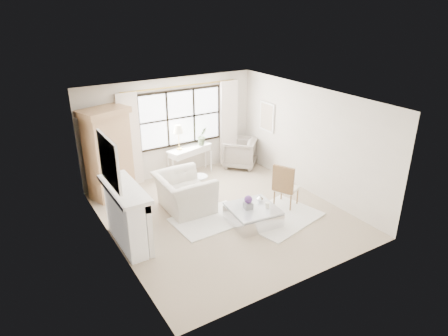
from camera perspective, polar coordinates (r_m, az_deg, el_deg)
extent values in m
plane|color=tan|center=(9.29, -0.07, -6.59)|extent=(5.50, 5.50, 0.00)
plane|color=white|center=(8.29, -0.08, 9.86)|extent=(5.50, 5.50, 0.00)
plane|color=beige|center=(11.01, -7.60, 5.70)|extent=(5.00, 0.00, 5.00)
plane|color=beige|center=(6.73, 12.30, -6.30)|extent=(5.00, 0.00, 5.00)
plane|color=beige|center=(7.80, -15.95, -2.45)|extent=(0.00, 5.50, 5.50)
plane|color=beige|center=(10.15, 12.08, 3.89)|extent=(0.00, 5.50, 5.50)
cube|color=white|center=(11.04, -6.20, 7.17)|extent=(2.40, 0.02, 1.50)
cylinder|color=#A68339|center=(10.78, -6.26, 11.55)|extent=(3.30, 0.04, 0.04)
cube|color=silver|center=(10.55, -13.29, 3.85)|extent=(0.55, 0.10, 2.47)
cube|color=white|center=(11.76, 0.67, 6.45)|extent=(0.55, 0.10, 2.47)
cube|color=white|center=(8.19, -13.97, -6.94)|extent=(0.34, 1.50, 1.18)
cube|color=#B6B7BE|center=(8.26, -12.81, -7.02)|extent=(0.03, 1.22, 0.97)
cube|color=black|center=(8.37, -12.62, -8.26)|extent=(0.06, 0.52, 0.50)
cube|color=white|center=(7.92, -14.13, -2.91)|extent=(0.58, 1.66, 0.08)
cube|color=white|center=(7.62, -16.13, 0.93)|extent=(0.05, 1.15, 0.95)
cube|color=silver|center=(7.63, -15.92, 0.97)|extent=(0.02, 1.00, 0.80)
cube|color=white|center=(11.30, 6.17, 7.28)|extent=(0.04, 0.62, 0.82)
cube|color=beige|center=(11.29, 6.09, 7.27)|extent=(0.01, 0.52, 0.72)
cylinder|color=black|center=(8.52, -15.43, -0.76)|extent=(0.12, 0.12, 0.03)
cylinder|color=black|center=(8.45, -15.54, 0.27)|extent=(0.03, 0.03, 0.30)
cone|color=beige|center=(8.37, -15.72, 1.78)|extent=(0.22, 0.22, 0.18)
cube|color=tan|center=(10.11, -16.16, 1.59)|extent=(1.14, 0.89, 2.10)
cube|color=tan|center=(9.78, -16.88, 7.71)|extent=(1.29, 1.03, 0.14)
cube|color=white|center=(11.14, -4.94, 2.39)|extent=(1.30, 0.72, 0.14)
cube|color=white|center=(11.11, -4.95, 2.83)|extent=(1.37, 0.77, 0.06)
cylinder|color=#B2903D|center=(10.96, -6.42, 2.73)|extent=(0.14, 0.14, 0.03)
cylinder|color=#B2903D|center=(10.88, -6.47, 3.94)|extent=(0.02, 0.02, 0.46)
cone|color=#F7EECA|center=(10.78, -6.55, 5.55)|extent=(0.28, 0.28, 0.22)
imported|color=#556B47|center=(11.18, -3.13, 4.58)|extent=(0.29, 0.23, 0.52)
cylinder|color=white|center=(10.20, -3.43, -3.67)|extent=(0.26, 0.26, 0.03)
cylinder|color=white|center=(10.10, -3.46, -2.48)|extent=(0.06, 0.06, 0.44)
cylinder|color=white|center=(10.00, -3.49, -1.24)|extent=(0.40, 0.40, 0.03)
cube|color=white|center=(9.04, -1.96, -7.41)|extent=(1.67, 1.21, 0.03)
cube|color=white|center=(9.22, 7.94, -6.95)|extent=(2.02, 1.69, 0.03)
imported|color=beige|center=(9.35, -5.72, -3.52)|extent=(1.18, 1.34, 0.86)
imported|color=gray|center=(11.74, 2.27, 2.20)|extent=(1.29, 1.29, 0.84)
cube|color=white|center=(9.54, 8.92, -2.91)|extent=(0.62, 0.63, 0.07)
cube|color=olive|center=(9.22, 8.45, -1.66)|extent=(0.25, 0.45, 0.60)
cube|color=silver|center=(8.90, 4.14, -6.89)|extent=(1.10, 1.10, 0.32)
cube|color=silver|center=(8.80, 4.17, -5.76)|extent=(1.10, 1.10, 0.04)
cube|color=slate|center=(8.72, 3.46, -5.40)|extent=(0.21, 0.21, 0.13)
sphere|color=#512C6F|center=(8.64, 3.49, -4.49)|extent=(0.18, 0.18, 0.18)
cylinder|color=silver|center=(8.79, 6.20, -5.29)|extent=(0.10, 0.10, 0.12)
imported|color=silver|center=(9.02, 5.17, -4.36)|extent=(0.19, 0.19, 0.15)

